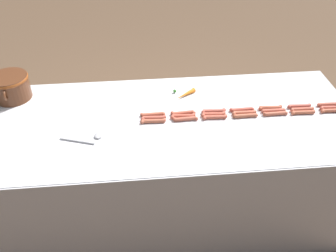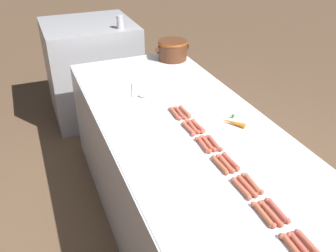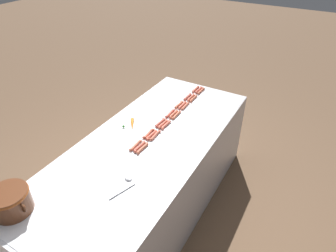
# 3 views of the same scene
# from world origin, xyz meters

# --- Properties ---
(ground_plane) EXTENTS (20.00, 20.00, 0.00)m
(ground_plane) POSITION_xyz_m (0.00, 0.00, 0.00)
(ground_plane) COLOR brown
(griddle_counter) EXTENTS (1.03, 2.49, 0.86)m
(griddle_counter) POSITION_xyz_m (0.00, 0.00, 0.43)
(griddle_counter) COLOR #BCBCC1
(griddle_counter) RESTS_ON ground_plane
(hot_dog_0) EXTENTS (0.03, 0.17, 0.03)m
(hot_dog_0) POSITION_xyz_m (-0.03, -1.09, 0.87)
(hot_dog_0) COLOR #B3583E
(hot_dog_0) RESTS_ON griddle_counter
(hot_dog_1) EXTENTS (0.03, 0.17, 0.03)m
(hot_dog_1) POSITION_xyz_m (-0.03, -0.89, 0.87)
(hot_dog_1) COLOR #B55B3F
(hot_dog_1) RESTS_ON griddle_counter
(hot_dog_2) EXTENTS (0.03, 0.17, 0.03)m
(hot_dog_2) POSITION_xyz_m (-0.02, -0.70, 0.87)
(hot_dog_2) COLOR #BA5C44
(hot_dog_2) RESTS_ON griddle_counter
(hot_dog_3) EXTENTS (0.03, 0.17, 0.03)m
(hot_dog_3) POSITION_xyz_m (-0.03, -0.50, 0.87)
(hot_dog_3) COLOR #B25B40
(hot_dog_3) RESTS_ON griddle_counter
(hot_dog_4) EXTENTS (0.03, 0.17, 0.03)m
(hot_dog_4) POSITION_xyz_m (-0.02, -0.31, 0.87)
(hot_dog_4) COLOR #BF5743
(hot_dog_4) RESTS_ON griddle_counter
(hot_dog_5) EXTENTS (0.03, 0.17, 0.03)m
(hot_dog_5) POSITION_xyz_m (-0.02, -0.11, 0.87)
(hot_dog_5) COLOR #BA5C46
(hot_dog_5) RESTS_ON griddle_counter
(hot_dog_6) EXTENTS (0.03, 0.17, 0.03)m
(hot_dog_6) POSITION_xyz_m (-0.03, 0.09, 0.87)
(hot_dog_6) COLOR #B15B42
(hot_dog_6) RESTS_ON griddle_counter
(hot_dog_7) EXTENTS (0.03, 0.17, 0.03)m
(hot_dog_7) POSITION_xyz_m (0.01, -1.10, 0.87)
(hot_dog_7) COLOR #B74F3F
(hot_dog_7) RESTS_ON griddle_counter
(hot_dog_8) EXTENTS (0.03, 0.17, 0.03)m
(hot_dog_8) POSITION_xyz_m (0.01, -0.90, 0.87)
(hot_dog_8) COLOR #B55641
(hot_dog_8) RESTS_ON griddle_counter
(hot_dog_9) EXTENTS (0.03, 0.17, 0.03)m
(hot_dog_9) POSITION_xyz_m (0.01, -0.70, 0.87)
(hot_dog_9) COLOR #BA5542
(hot_dog_9) RESTS_ON griddle_counter
(hot_dog_10) EXTENTS (0.03, 0.17, 0.03)m
(hot_dog_10) POSITION_xyz_m (0.01, -0.51, 0.87)
(hot_dog_10) COLOR #BB5C43
(hot_dog_10) RESTS_ON griddle_counter
(hot_dog_11) EXTENTS (0.04, 0.17, 0.03)m
(hot_dog_11) POSITION_xyz_m (0.01, -0.30, 0.87)
(hot_dog_11) COLOR #B85541
(hot_dog_11) RESTS_ON griddle_counter
(hot_dog_12) EXTENTS (0.04, 0.17, 0.03)m
(hot_dog_12) POSITION_xyz_m (0.01, -0.10, 0.87)
(hot_dog_12) COLOR #BA513E
(hot_dog_12) RESTS_ON griddle_counter
(hot_dog_13) EXTENTS (0.03, 0.17, 0.03)m
(hot_dog_13) POSITION_xyz_m (0.01, 0.09, 0.87)
(hot_dog_13) COLOR #B35341
(hot_dog_13) RESTS_ON griddle_counter
(hot_dog_14) EXTENTS (0.03, 0.17, 0.03)m
(hot_dog_14) POSITION_xyz_m (0.04, -1.10, 0.87)
(hot_dog_14) COLOR #B35642
(hot_dog_14) RESTS_ON griddle_counter
(hot_dog_15) EXTENTS (0.03, 0.17, 0.03)m
(hot_dog_15) POSITION_xyz_m (0.04, -0.89, 0.87)
(hot_dog_15) COLOR #B45143
(hot_dog_15) RESTS_ON griddle_counter
(hot_dog_16) EXTENTS (0.04, 0.17, 0.03)m
(hot_dog_16) POSITION_xyz_m (0.04, -0.69, 0.87)
(hot_dog_16) COLOR #B3583F
(hot_dog_16) RESTS_ON griddle_counter
(hot_dog_17) EXTENTS (0.03, 0.17, 0.03)m
(hot_dog_17) POSITION_xyz_m (0.04, -0.50, 0.87)
(hot_dog_17) COLOR #BB4F3F
(hot_dog_17) RESTS_ON griddle_counter
(hot_dog_18) EXTENTS (0.04, 0.17, 0.03)m
(hot_dog_18) POSITION_xyz_m (0.04, -0.31, 0.87)
(hot_dog_18) COLOR #B55143
(hot_dog_18) RESTS_ON griddle_counter
(hot_dog_19) EXTENTS (0.04, 0.17, 0.03)m
(hot_dog_19) POSITION_xyz_m (0.04, -0.11, 0.87)
(hot_dog_19) COLOR #BD563F
(hot_dog_19) RESTS_ON griddle_counter
(hot_dog_20) EXTENTS (0.03, 0.17, 0.03)m
(hot_dog_20) POSITION_xyz_m (0.04, 0.09, 0.87)
(hot_dog_20) COLOR #BB5D43
(hot_dog_20) RESTS_ON griddle_counter
(bean_pot) EXTENTS (0.32, 0.26, 0.17)m
(bean_pot) POSITION_xyz_m (0.35, 1.04, 0.95)
(bean_pot) COLOR #562D19
(bean_pot) RESTS_ON griddle_counter
(serving_spoon) EXTENTS (0.12, 0.27, 0.02)m
(serving_spoon) POSITION_xyz_m (-0.14, 0.47, 0.87)
(serving_spoon) COLOR #B7B7BC
(serving_spoon) RESTS_ON griddle_counter
(carrot) EXTENTS (0.12, 0.16, 0.03)m
(carrot) POSITION_xyz_m (0.26, -0.15, 0.87)
(carrot) COLOR orange
(carrot) RESTS_ON griddle_counter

